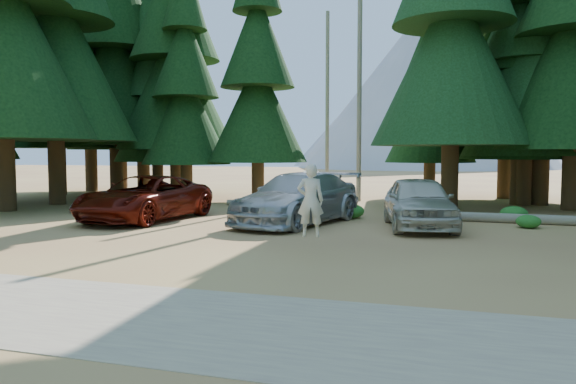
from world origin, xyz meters
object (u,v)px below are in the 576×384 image
silver_minivan_right (419,202)px  log_right (541,219)px  log_left (263,203)px  frisbee_player (310,200)px  log_mid (288,204)px  red_pickup (145,198)px  silver_minivan_center (298,198)px

silver_minivan_right → log_right: silver_minivan_right is taller
log_left → log_right: log_right is taller
log_right → frisbee_player: bearing=-123.5°
log_mid → log_left: bearing=-173.4°
red_pickup → silver_minivan_center: bearing=11.3°
silver_minivan_right → frisbee_player: size_ratio=2.90×
red_pickup → silver_minivan_right: (9.67, 0.85, 0.04)m
red_pickup → log_left: red_pickup is taller
log_mid → frisbee_player: bearing=-63.6°
silver_minivan_center → log_mid: size_ratio=1.76×
frisbee_player → log_right: (6.03, 8.14, -1.18)m
silver_minivan_center → silver_minivan_right: silver_minivan_center is taller
red_pickup → frisbee_player: (7.60, -5.14, 0.53)m
log_left → log_right: size_ratio=0.68×
frisbee_player → log_right: size_ratio=0.33×
log_mid → silver_minivan_center: bearing=-62.8°
frisbee_player → silver_minivan_center: bearing=-86.4°
log_left → red_pickup: bearing=-107.4°
silver_minivan_right → log_mid: bearing=126.1°
red_pickup → frisbee_player: 9.19m
red_pickup → log_mid: size_ratio=1.70×
silver_minivan_center → log_left: (-3.30, 5.64, -0.76)m
red_pickup → log_mid: bearing=65.3°
frisbee_player → log_left: (-5.32, 11.50, -1.22)m
red_pickup → silver_minivan_right: bearing=8.9°
frisbee_player → log_mid: 12.28m
frisbee_player → log_left: 12.72m
frisbee_player → log_right: 10.20m
silver_minivan_center → log_mid: 6.07m
silver_minivan_center → frisbee_player: 6.22m
red_pickup → log_right: red_pickup is taller
log_right → red_pickup: bearing=-164.5°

